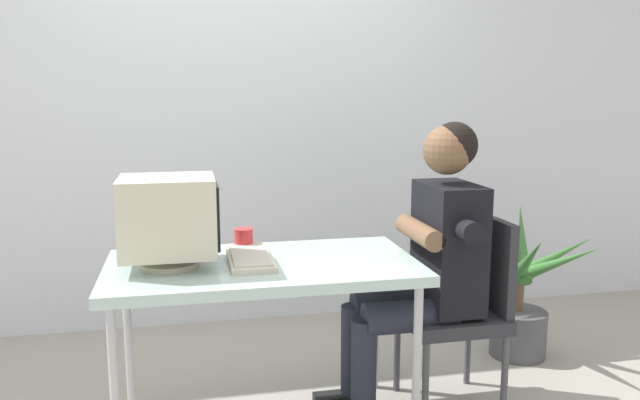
{
  "coord_description": "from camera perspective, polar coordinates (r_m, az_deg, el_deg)",
  "views": [
    {
      "loc": [
        -0.3,
        -2.5,
        1.43
      ],
      "look_at": [
        0.24,
        0.0,
        0.99
      ],
      "focal_mm": 35.48,
      "sensor_mm": 36.0,
      "label": 1
    }
  ],
  "objects": [
    {
      "name": "desk",
      "position": [
        2.62,
        -5.16,
        -6.75
      ],
      "size": [
        1.26,
        0.68,
        0.74
      ],
      "color": "#B7B7BC",
      "rests_on": "ground_plane"
    },
    {
      "name": "crt_monitor",
      "position": [
        2.56,
        -13.47,
        -1.51
      ],
      "size": [
        0.38,
        0.32,
        0.36
      ],
      "color": "beige",
      "rests_on": "desk"
    },
    {
      "name": "potted_plant",
      "position": [
        3.63,
        17.68,
        -8.29
      ],
      "size": [
        0.86,
        0.72,
        0.84
      ],
      "color": "#4C4C51",
      "rests_on": "ground_plane"
    },
    {
      "name": "desk_mug",
      "position": [
        2.8,
        -6.9,
        -3.53
      ],
      "size": [
        0.08,
        0.09,
        0.1
      ],
      "color": "red",
      "rests_on": "desk"
    },
    {
      "name": "wall_back",
      "position": [
        3.94,
        -3.46,
        10.76
      ],
      "size": [
        8.0,
        0.1,
        3.0
      ],
      "primitive_type": "cube",
      "color": "silver",
      "rests_on": "ground_plane"
    },
    {
      "name": "person_seated",
      "position": [
        2.83,
        9.64,
        -4.97
      ],
      "size": [
        0.7,
        0.57,
        1.3
      ],
      "color": "black",
      "rests_on": "ground_plane"
    },
    {
      "name": "office_chair",
      "position": [
        2.97,
        12.87,
        -8.94
      ],
      "size": [
        0.43,
        0.43,
        0.88
      ],
      "color": "#4C4C51",
      "rests_on": "ground_plane"
    },
    {
      "name": "keyboard",
      "position": [
        2.63,
        -6.37,
        -5.17
      ],
      "size": [
        0.18,
        0.42,
        0.03
      ],
      "color": "beige",
      "rests_on": "desk"
    }
  ]
}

